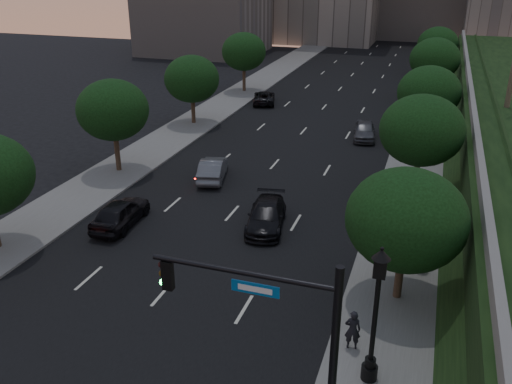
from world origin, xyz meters
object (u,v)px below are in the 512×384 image
(sedan_far_right, at_px, (364,130))
(pedestrian_b, at_px, (421,252))
(sedan_far_left, at_px, (264,97))
(sedan_near_right, at_px, (266,216))
(pedestrian_a, at_px, (353,330))
(pedestrian_c, at_px, (406,209))
(street_lamp, at_px, (374,322))
(sedan_near_left, at_px, (120,213))
(sedan_mid_left, at_px, (213,169))
(traffic_signal_mast, at_px, (295,361))

(sedan_far_right, distance_m, pedestrian_b, 21.49)
(sedan_far_left, relative_size, sedan_near_right, 0.96)
(pedestrian_a, distance_m, pedestrian_c, 11.84)
(street_lamp, xyz_separation_m, pedestrian_c, (0.23, 13.29, -1.56))
(street_lamp, xyz_separation_m, sedan_near_left, (-15.34, 8.20, -1.83))
(sedan_mid_left, bearing_deg, sedan_near_left, 60.69)
(sedan_far_left, bearing_deg, sedan_near_right, 92.16)
(sedan_near_left, height_order, sedan_near_right, sedan_near_left)
(pedestrian_a, xyz_separation_m, pedestrian_b, (2.21, 6.92, 0.09))
(sedan_far_left, height_order, sedan_near_right, sedan_near_right)
(street_lamp, height_order, sedan_far_right, street_lamp)
(traffic_signal_mast, xyz_separation_m, pedestrian_b, (3.16, 12.37, -2.58))
(traffic_signal_mast, height_order, sedan_far_left, traffic_signal_mast)
(sedan_far_right, relative_size, pedestrian_b, 2.36)
(sedan_far_right, distance_m, pedestrian_a, 27.86)
(street_lamp, height_order, pedestrian_a, street_lamp)
(sedan_near_right, bearing_deg, pedestrian_a, -65.24)
(street_lamp, bearing_deg, sedan_mid_left, 128.31)
(pedestrian_a, bearing_deg, sedan_far_right, -91.78)
(sedan_near_right, relative_size, pedestrian_b, 2.62)
(street_lamp, xyz_separation_m, sedan_near_right, (-7.30, 10.65, -1.92))
(sedan_near_left, relative_size, sedan_far_left, 0.99)
(pedestrian_b, bearing_deg, pedestrian_a, 100.12)
(traffic_signal_mast, relative_size, sedan_mid_left, 1.53)
(sedan_far_left, bearing_deg, traffic_signal_mast, 93.04)
(pedestrian_b, xyz_separation_m, pedestrian_c, (-1.09, 4.87, -0.02))
(sedan_near_right, distance_m, sedan_far_right, 18.72)
(sedan_mid_left, distance_m, sedan_far_left, 21.87)
(street_lamp, height_order, sedan_near_right, street_lamp)
(sedan_far_left, relative_size, pedestrian_c, 2.57)
(street_lamp, bearing_deg, sedan_far_left, 113.03)
(pedestrian_b, distance_m, pedestrian_c, 4.99)
(pedestrian_a, distance_m, pedestrian_b, 7.26)
(traffic_signal_mast, height_order, pedestrian_c, traffic_signal_mast)
(sedan_mid_left, bearing_deg, traffic_signal_mast, 104.63)
(sedan_mid_left, distance_m, sedan_near_right, 8.25)
(sedan_near_right, xyz_separation_m, pedestrian_b, (8.62, -2.24, 0.38))
(pedestrian_a, height_order, pedestrian_b, pedestrian_b)
(pedestrian_a, bearing_deg, sedan_far_left, -76.19)
(sedan_near_left, bearing_deg, sedan_far_left, -91.91)
(street_lamp, bearing_deg, traffic_signal_mast, -114.92)
(pedestrian_a, bearing_deg, pedestrian_b, -116.58)
(traffic_signal_mast, bearing_deg, pedestrian_b, 75.68)
(traffic_signal_mast, distance_m, pedestrian_c, 17.55)
(sedan_near_left, distance_m, sedan_far_left, 30.00)
(traffic_signal_mast, bearing_deg, street_lamp, 65.08)
(sedan_far_right, bearing_deg, sedan_far_left, 134.48)
(street_lamp, relative_size, sedan_near_right, 1.14)
(sedan_far_left, relative_size, pedestrian_a, 2.78)
(traffic_signal_mast, bearing_deg, pedestrian_c, 83.16)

